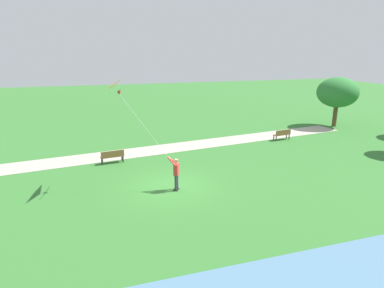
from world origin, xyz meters
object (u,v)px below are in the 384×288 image
object	(u,v)px
park_bench_near_walkway	(112,156)
tree_lakeside_near	(338,92)
park_bench_far_walkway	(282,134)
flying_kite	(126,86)
person_kite_flyer	(176,171)

from	to	relation	value
park_bench_near_walkway	tree_lakeside_near	distance (m)	22.36
park_bench_far_walkway	flying_kite	bearing A→B (deg)	-65.92
flying_kite	tree_lakeside_near	world-z (taller)	flying_kite
park_bench_far_walkway	tree_lakeside_near	size ratio (longest dim) A/B	0.32
flying_kite	park_bench_near_walkway	xyz separation A→B (m)	(-4.10, -0.63, -4.88)
park_bench_near_walkway	tree_lakeside_near	world-z (taller)	tree_lakeside_near
flying_kite	park_bench_far_walkway	size ratio (longest dim) A/B	2.59
person_kite_flyer	tree_lakeside_near	distance (m)	21.61
person_kite_flyer	park_bench_near_walkway	size ratio (longest dim) A/B	1.18
flying_kite	tree_lakeside_near	size ratio (longest dim) A/B	0.84
person_kite_flyer	tree_lakeside_near	world-z (taller)	tree_lakeside_near
park_bench_far_walkway	park_bench_near_walkway	bearing A→B (deg)	-82.54
flying_kite	tree_lakeside_near	xyz separation A→B (m)	(-8.97, 21.02, -2.08)
park_bench_near_walkway	park_bench_far_walkway	xyz separation A→B (m)	(-1.82, 13.88, 0.00)
flying_kite	park_bench_near_walkway	distance (m)	6.40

